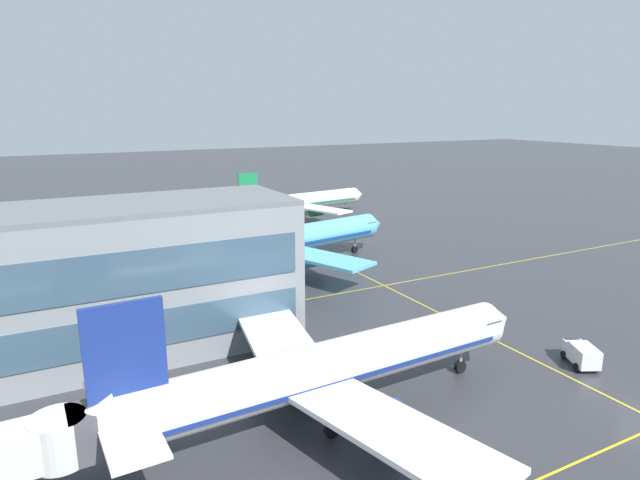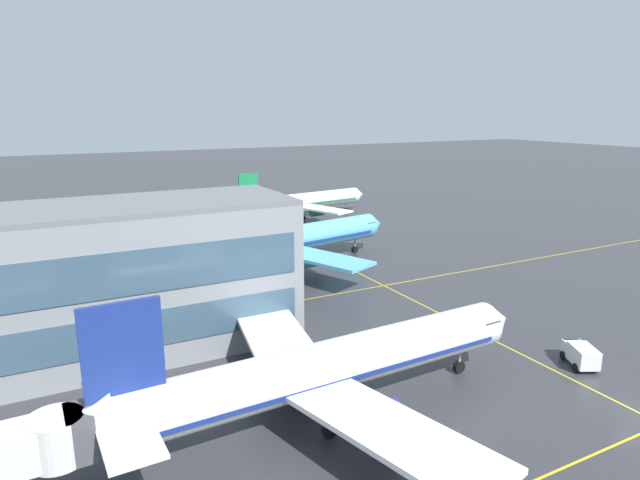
{
  "view_description": "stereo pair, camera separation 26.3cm",
  "coord_description": "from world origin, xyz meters",
  "px_view_note": "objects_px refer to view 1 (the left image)",
  "views": [
    {
      "loc": [
        -40.76,
        -22.39,
        23.62
      ],
      "look_at": [
        -2.54,
        49.96,
        3.72
      ],
      "focal_mm": 30.29,
      "sensor_mm": 36.0,
      "label": 1
    },
    {
      "loc": [
        -40.53,
        -22.51,
        23.62
      ],
      "look_at": [
        -2.54,
        49.96,
        3.72
      ],
      "focal_mm": 30.29,
      "sensor_mm": 36.0,
      "label": 2
    }
  ],
  "objects_px": {
    "airliner_second_row": "(284,241)",
    "airliner_third_row": "(302,201)",
    "airliner_front_gate": "(330,366)",
    "service_truck_red_van": "(581,353)"
  },
  "relations": [
    {
      "from": "airliner_second_row",
      "to": "airliner_third_row",
      "type": "bearing_deg",
      "value": 60.25
    },
    {
      "from": "airliner_second_row",
      "to": "airliner_third_row",
      "type": "height_order",
      "value": "airliner_second_row"
    },
    {
      "from": "airliner_second_row",
      "to": "airliner_front_gate",
      "type": "bearing_deg",
      "value": -109.21
    },
    {
      "from": "airliner_front_gate",
      "to": "airliner_second_row",
      "type": "relative_size",
      "value": 0.98
    },
    {
      "from": "airliner_third_row",
      "to": "service_truck_red_van",
      "type": "distance_m",
      "value": 76.98
    },
    {
      "from": "airliner_front_gate",
      "to": "service_truck_red_van",
      "type": "xyz_separation_m",
      "value": [
        25.07,
        -3.62,
        -2.98
      ]
    },
    {
      "from": "airliner_front_gate",
      "to": "service_truck_red_van",
      "type": "distance_m",
      "value": 25.5
    },
    {
      "from": "airliner_second_row",
      "to": "service_truck_red_van",
      "type": "bearing_deg",
      "value": -74.92
    },
    {
      "from": "airliner_third_row",
      "to": "service_truck_red_van",
      "type": "xyz_separation_m",
      "value": [
        -7.9,
        -76.53,
        -2.52
      ]
    },
    {
      "from": "airliner_front_gate",
      "to": "airliner_third_row",
      "type": "distance_m",
      "value": 80.02
    }
  ]
}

